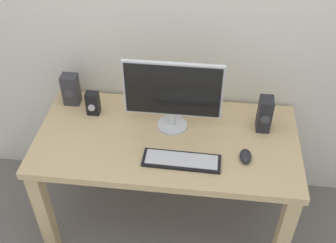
{
  "coord_description": "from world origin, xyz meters",
  "views": [
    {
      "loc": [
        0.21,
        -1.76,
        2.38
      ],
      "look_at": [
        0.01,
        0.0,
        0.87
      ],
      "focal_mm": 44.12,
      "sensor_mm": 36.0,
      "label": 1
    }
  ],
  "objects_px": {
    "mouse": "(246,156)",
    "speaker_left": "(71,89)",
    "monitor": "(173,93)",
    "keyboard_primary": "(181,161)",
    "desk": "(167,151)",
    "speaker_right": "(265,114)",
    "audio_controller": "(93,103)"
  },
  "relations": [
    {
      "from": "mouse",
      "to": "speaker_left",
      "type": "height_order",
      "value": "speaker_left"
    },
    {
      "from": "monitor",
      "to": "mouse",
      "type": "relative_size",
      "value": 5.17
    },
    {
      "from": "keyboard_primary",
      "to": "mouse",
      "type": "height_order",
      "value": "mouse"
    },
    {
      "from": "monitor",
      "to": "mouse",
      "type": "distance_m",
      "value": 0.53
    },
    {
      "from": "desk",
      "to": "speaker_left",
      "type": "distance_m",
      "value": 0.72
    },
    {
      "from": "desk",
      "to": "keyboard_primary",
      "type": "relative_size",
      "value": 3.56
    },
    {
      "from": "monitor",
      "to": "speaker_left",
      "type": "bearing_deg",
      "value": 167.35
    },
    {
      "from": "monitor",
      "to": "mouse",
      "type": "bearing_deg",
      "value": -28.77
    },
    {
      "from": "speaker_right",
      "to": "audio_controller",
      "type": "relative_size",
      "value": 1.43
    },
    {
      "from": "monitor",
      "to": "keyboard_primary",
      "type": "bearing_deg",
      "value": -74.66
    },
    {
      "from": "keyboard_primary",
      "to": "mouse",
      "type": "bearing_deg",
      "value": 10.41
    },
    {
      "from": "desk",
      "to": "keyboard_primary",
      "type": "distance_m",
      "value": 0.25
    },
    {
      "from": "speaker_right",
      "to": "keyboard_primary",
      "type": "bearing_deg",
      "value": -143.56
    },
    {
      "from": "speaker_right",
      "to": "speaker_left",
      "type": "distance_m",
      "value": 1.2
    },
    {
      "from": "mouse",
      "to": "audio_controller",
      "type": "relative_size",
      "value": 0.72
    },
    {
      "from": "monitor",
      "to": "audio_controller",
      "type": "relative_size",
      "value": 3.73
    },
    {
      "from": "desk",
      "to": "mouse",
      "type": "distance_m",
      "value": 0.48
    },
    {
      "from": "monitor",
      "to": "audio_controller",
      "type": "distance_m",
      "value": 0.53
    },
    {
      "from": "desk",
      "to": "monitor",
      "type": "distance_m",
      "value": 0.37
    },
    {
      "from": "keyboard_primary",
      "to": "audio_controller",
      "type": "bearing_deg",
      "value": 148.37
    },
    {
      "from": "desk",
      "to": "mouse",
      "type": "relative_size",
      "value": 13.96
    },
    {
      "from": "monitor",
      "to": "audio_controller",
      "type": "xyz_separation_m",
      "value": [
        -0.5,
        0.06,
        -0.16
      ]
    },
    {
      "from": "mouse",
      "to": "audio_controller",
      "type": "height_order",
      "value": "audio_controller"
    },
    {
      "from": "keyboard_primary",
      "to": "audio_controller",
      "type": "relative_size",
      "value": 2.83
    },
    {
      "from": "mouse",
      "to": "speaker_left",
      "type": "distance_m",
      "value": 1.16
    },
    {
      "from": "speaker_left",
      "to": "monitor",
      "type": "bearing_deg",
      "value": -12.65
    },
    {
      "from": "mouse",
      "to": "speaker_right",
      "type": "bearing_deg",
      "value": 68.03
    },
    {
      "from": "speaker_right",
      "to": "speaker_left",
      "type": "bearing_deg",
      "value": 174.61
    },
    {
      "from": "keyboard_primary",
      "to": "mouse",
      "type": "distance_m",
      "value": 0.35
    },
    {
      "from": "speaker_left",
      "to": "audio_controller",
      "type": "xyz_separation_m",
      "value": [
        0.16,
        -0.09,
        -0.03
      ]
    },
    {
      "from": "speaker_left",
      "to": "audio_controller",
      "type": "height_order",
      "value": "speaker_left"
    },
    {
      "from": "monitor",
      "to": "speaker_left",
      "type": "relative_size",
      "value": 2.75
    }
  ]
}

